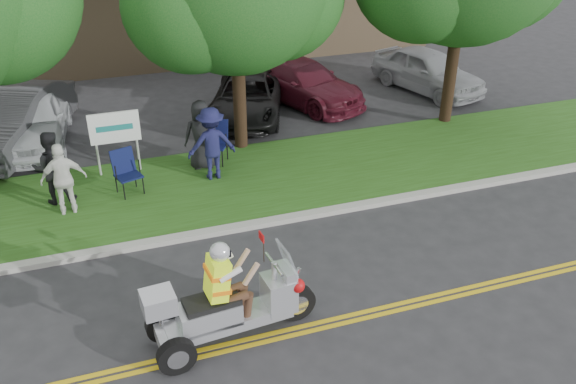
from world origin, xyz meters
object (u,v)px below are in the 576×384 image
object	(u,v)px
lawn_chair_a	(216,138)
parked_car_mid	(248,97)
parked_car_far_left	(32,118)
spectator_adult_right	(64,179)
parked_car_far_right	(428,70)
lawn_chair_b	(126,169)
parked_car_left	(13,120)
spectator_adult_mid	(52,168)
trike_scooter	(226,307)
parked_car_right	(302,82)

from	to	relation	value
lawn_chair_a	parked_car_mid	distance (m)	3.56
lawn_chair_a	parked_car_far_left	xyz separation A→B (m)	(-4.64, 3.00, 0.04)
spectator_adult_right	parked_car_mid	xyz separation A→B (m)	(5.59, 4.69, -0.32)
spectator_adult_right	parked_car_far_right	distance (m)	13.18
lawn_chair_b	parked_car_far_right	world-z (taller)	parked_car_far_right
parked_car_left	spectator_adult_mid	bearing A→B (deg)	-51.93
parked_car_left	parked_car_far_left	bearing A→B (deg)	30.14
parked_car_left	trike_scooter	bearing A→B (deg)	-46.00
trike_scooter	parked_car_far_right	size ratio (longest dim) A/B	0.69
parked_car_right	parked_car_far_right	bearing A→B (deg)	-29.21
trike_scooter	lawn_chair_b	distance (m)	5.85
parked_car_left	parked_car_far_right	xyz separation A→B (m)	(13.50, 0.45, -0.08)
parked_car_mid	parked_car_right	bearing A→B (deg)	39.84
lawn_chair_b	trike_scooter	bearing A→B (deg)	-97.61
lawn_chair_a	parked_car_right	xyz separation A→B (m)	(3.80, 3.76, -0.04)
spectator_adult_right	parked_car_right	bearing A→B (deg)	-147.17
lawn_chair_b	spectator_adult_right	world-z (taller)	spectator_adult_right
parked_car_left	parked_car_mid	size ratio (longest dim) A/B	1.09
trike_scooter	parked_car_mid	distance (m)	10.35
trike_scooter	parked_car_right	distance (m)	11.74
parked_car_far_right	spectator_adult_right	bearing A→B (deg)	-173.91
parked_car_left	parked_car_right	distance (m)	8.97
lawn_chair_a	spectator_adult_right	size ratio (longest dim) A/B	0.66
parked_car_far_left	lawn_chair_b	bearing A→B (deg)	-56.84
parked_car_right	parked_car_far_left	bearing A→B (deg)	160.55
spectator_adult_mid	spectator_adult_right	distance (m)	0.66
lawn_chair_b	parked_car_right	world-z (taller)	parked_car_right
trike_scooter	parked_car_mid	size ratio (longest dim) A/B	0.65
lawn_chair_b	parked_car_far_left	xyz separation A→B (m)	(-2.18, 4.00, 0.06)
parked_car_far_left	spectator_adult_right	bearing A→B (deg)	-75.58
lawn_chair_a	trike_scooter	bearing A→B (deg)	-72.01
parked_car_left	lawn_chair_a	bearing A→B (deg)	-6.79
lawn_chair_b	parked_car_right	size ratio (longest dim) A/B	0.23
lawn_chair_a	spectator_adult_mid	distance (m)	4.20
lawn_chair_b	parked_car_left	distance (m)	4.77
parked_car_far_left	parked_car_mid	size ratio (longest dim) A/B	0.99
lawn_chair_b	spectator_adult_right	distance (m)	1.52
trike_scooter	spectator_adult_right	xyz separation A→B (m)	(-2.43, 5.17, 0.27)
parked_car_far_left	parked_car_left	bearing A→B (deg)	-168.28
parked_car_left	spectator_adult_right	bearing A→B (deg)	-51.03
lawn_chair_a	parked_car_right	size ratio (longest dim) A/B	0.24
lawn_chair_b	parked_car_mid	bearing A→B (deg)	26.42
lawn_chair_a	parked_car_far_left	size ratio (longest dim) A/B	0.25
lawn_chair_b	spectator_adult_right	bearing A→B (deg)	-175.05
parked_car_far_left	parked_car_far_right	distance (m)	13.01
spectator_adult_mid	parked_car_left	size ratio (longest dim) A/B	0.35
lawn_chair_b	parked_car_mid	size ratio (longest dim) A/B	0.23
trike_scooter	lawn_chair_a	bearing A→B (deg)	73.28
spectator_adult_right	parked_car_left	world-z (taller)	spectator_adult_right
parked_car_far_left	lawn_chair_a	bearing A→B (deg)	-28.35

